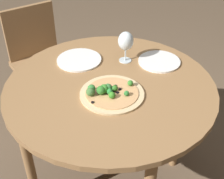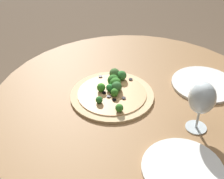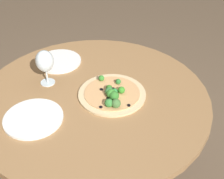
# 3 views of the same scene
# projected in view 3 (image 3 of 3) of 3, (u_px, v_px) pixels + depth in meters

# --- Properties ---
(dining_table) EXTENTS (1.02, 1.02, 0.77)m
(dining_table) POSITION_uv_depth(u_px,v_px,m) (94.00, 111.00, 1.43)
(dining_table) COLOR olive
(dining_table) RESTS_ON ground_plane
(pizza) EXTENTS (0.30, 0.30, 0.06)m
(pizza) POSITION_uv_depth(u_px,v_px,m) (112.00, 94.00, 1.36)
(pizza) COLOR #DBBC89
(pizza) RESTS_ON dining_table
(wine_glass) EXTENTS (0.08, 0.08, 0.17)m
(wine_glass) POSITION_uv_depth(u_px,v_px,m) (45.00, 62.00, 1.38)
(wine_glass) COLOR silver
(wine_glass) RESTS_ON dining_table
(plate_near) EXTENTS (0.24, 0.24, 0.01)m
(plate_near) POSITION_uv_depth(u_px,v_px,m) (33.00, 118.00, 1.25)
(plate_near) COLOR white
(plate_near) RESTS_ON dining_table
(plate_far) EXTENTS (0.22, 0.22, 0.01)m
(plate_far) POSITION_uv_depth(u_px,v_px,m) (59.00, 61.00, 1.59)
(plate_far) COLOR white
(plate_far) RESTS_ON dining_table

